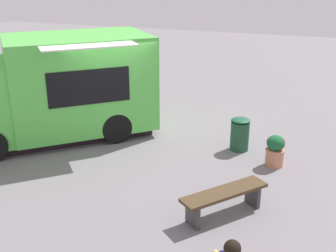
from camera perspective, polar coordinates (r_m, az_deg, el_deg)
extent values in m
plane|color=slate|center=(11.04, -8.07, -1.40)|extent=(40.00, 40.00, 0.00)
cube|color=#56C74A|center=(11.03, -11.99, 5.99)|extent=(4.13, 4.07, 2.38)
cube|color=black|center=(9.90, -10.75, 5.26)|extent=(1.43, 1.35, 0.83)
cube|color=white|center=(9.41, -10.78, 10.74)|extent=(1.95, 1.89, 0.03)
cube|color=black|center=(11.31, -15.25, -0.82)|extent=(4.73, 4.61, 0.21)
cylinder|color=black|center=(12.39, -9.72, 2.89)|extent=(0.71, 0.69, 0.77)
cylinder|color=black|center=(10.51, -7.13, -0.26)|extent=(0.71, 0.69, 0.77)
sphere|color=brown|center=(5.66, 8.83, -16.53)|extent=(0.23, 0.23, 0.23)
sphere|color=black|center=(5.65, 8.84, -16.30)|extent=(0.23, 0.23, 0.23)
cylinder|color=#BC7959|center=(9.57, 14.42, -4.19)|extent=(0.40, 0.40, 0.39)
torus|color=tan|center=(9.49, 14.52, -3.19)|extent=(0.43, 0.43, 0.04)
ellipsoid|color=#1B5B31|center=(9.43, 14.61, -2.27)|extent=(0.40, 0.40, 0.34)
sphere|color=#CE1851|center=(9.48, 13.67, -1.93)|extent=(0.08, 0.08, 0.08)
sphere|color=red|center=(9.39, 13.72, -1.84)|extent=(0.07, 0.07, 0.07)
sphere|color=#CC1242|center=(9.38, 15.53, -1.97)|extent=(0.08, 0.08, 0.08)
sphere|color=#CA1E46|center=(9.48, 15.10, -1.49)|extent=(0.06, 0.06, 0.06)
cylinder|color=#505557|center=(15.88, -15.38, 5.42)|extent=(0.45, 0.45, 0.25)
torus|color=#4E575A|center=(15.85, -15.42, 5.80)|extent=(0.47, 0.47, 0.04)
ellipsoid|color=#458948|center=(15.81, -15.48, 6.42)|extent=(0.43, 0.43, 0.37)
sphere|color=#F02577|center=(15.66, -15.88, 6.36)|extent=(0.06, 0.06, 0.06)
sphere|color=#EF2D91|center=(15.64, -15.24, 6.40)|extent=(0.09, 0.09, 0.09)
sphere|color=#E93A8B|center=(15.68, -15.83, 6.67)|extent=(0.08, 0.08, 0.08)
cube|color=#493722|center=(7.43, 7.80, -9.03)|extent=(1.35, 1.56, 0.06)
cube|color=#383537|center=(7.94, 11.56, -9.23)|extent=(0.32, 0.27, 0.43)
cube|color=#383537|center=(7.21, 3.42, -12.13)|extent=(0.32, 0.27, 0.43)
cylinder|color=#1F4B33|center=(10.15, 9.83, -1.34)|extent=(0.45, 0.45, 0.72)
ellipsoid|color=#195135|center=(10.01, 9.97, 0.77)|extent=(0.46, 0.46, 0.10)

